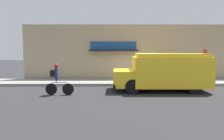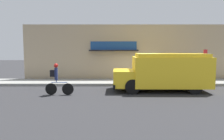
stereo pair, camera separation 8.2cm
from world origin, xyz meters
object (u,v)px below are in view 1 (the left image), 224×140
(cyclist, at_px, (57,79))
(trash_bin, at_px, (180,75))
(stop_sign_post, at_px, (205,60))
(school_bus, at_px, (165,71))

(cyclist, bearing_deg, trash_bin, 29.10)
(stop_sign_post, relative_size, trash_bin, 2.62)
(school_bus, bearing_deg, stop_sign_post, 33.72)
(stop_sign_post, bearing_deg, trash_bin, 151.29)
(cyclist, xyz_separation_m, stop_sign_post, (9.25, 3.25, 0.87))
(school_bus, height_order, cyclist, school_bus)
(stop_sign_post, bearing_deg, cyclist, -160.64)
(school_bus, xyz_separation_m, stop_sign_post, (3.22, 2.08, 0.57))
(school_bus, distance_m, trash_bin, 3.43)
(school_bus, height_order, trash_bin, school_bus)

